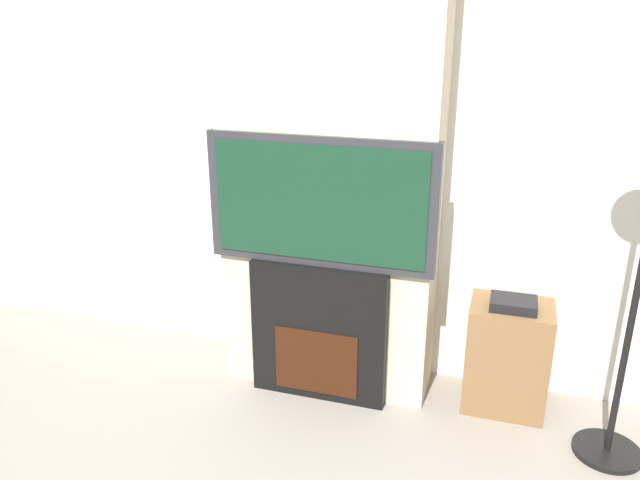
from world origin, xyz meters
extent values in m
cube|color=silver|center=(0.00, 2.03, 1.35)|extent=(6.00, 0.06, 2.70)
cube|color=beige|center=(0.00, 1.81, 1.35)|extent=(1.10, 0.38, 2.70)
cube|color=black|center=(0.00, 1.62, 0.38)|extent=(0.72, 0.14, 0.75)
cube|color=#33160A|center=(0.00, 1.55, 0.23)|extent=(0.45, 0.01, 0.36)
cube|color=#2D2D33|center=(0.00, 1.62, 1.08)|extent=(1.15, 0.06, 0.65)
cube|color=#143823|center=(0.00, 1.59, 1.08)|extent=(1.06, 0.01, 0.58)
cylinder|color=black|center=(1.44, 1.54, 0.01)|extent=(0.31, 0.31, 0.03)
cylinder|color=black|center=(1.44, 1.54, 0.78)|extent=(0.03, 0.03, 1.50)
cube|color=brown|center=(0.95, 1.80, 0.29)|extent=(0.41, 0.31, 0.58)
cube|color=black|center=(0.95, 1.77, 0.60)|extent=(0.22, 0.17, 0.05)
camera|label=1|loc=(0.87, -1.16, 1.94)|focal=35.00mm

